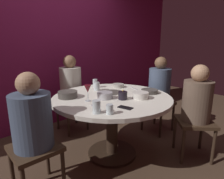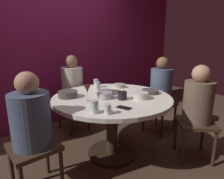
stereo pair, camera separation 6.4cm
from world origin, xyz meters
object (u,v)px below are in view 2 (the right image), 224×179
(cup_by_left_diner, at_px, (96,83))
(dinner_plate, at_px, (113,92))
(seated_diner_back, at_px, (72,85))
(cup_center_front, at_px, (95,107))
(seated_diner_left, at_px, (31,121))
(bowl_rice_portion, at_px, (119,86))
(candle_holder, at_px, (123,96))
(wine_glass, at_px, (87,89))
(seated_diner_front_right, at_px, (198,102))
(bowl_salad_center, at_px, (140,95))
(cell_phone, at_px, (124,108))
(dining_table, at_px, (112,108))
(cup_by_right_diner, at_px, (97,86))
(bowl_sauce_side, at_px, (68,94))
(cup_near_candle, at_px, (108,109))
(bowl_serving_large, at_px, (105,95))
(bowl_small_white, at_px, (150,92))
(seated_diner_right, at_px, (161,87))

(cup_by_left_diner, bearing_deg, dinner_plate, -90.96)
(seated_diner_back, bearing_deg, cup_center_front, -20.70)
(seated_diner_left, distance_m, bowl_rice_portion, 1.33)
(candle_holder, height_order, wine_glass, wine_glass)
(seated_diner_front_right, relative_size, bowl_salad_center, 6.33)
(bowl_salad_center, bearing_deg, cell_phone, -163.34)
(dining_table, distance_m, dinner_plate, 0.22)
(dining_table, bearing_deg, seated_diner_left, 180.00)
(dinner_plate, bearing_deg, cup_by_left_diner, 89.04)
(candle_holder, distance_m, cup_by_right_diner, 0.51)
(bowl_salad_center, xyz_separation_m, bowl_sauce_side, (-0.59, 0.58, 0.00))
(cup_center_front, bearing_deg, bowl_salad_center, 3.03)
(dining_table, xyz_separation_m, bowl_sauce_side, (-0.41, 0.30, 0.19))
(dining_table, distance_m, candle_holder, 0.26)
(candle_holder, bearing_deg, cup_by_left_diner, 79.61)
(cup_near_candle, bearing_deg, bowl_serving_large, 54.77)
(bowl_serving_large, distance_m, bowl_small_white, 0.59)
(seated_diner_left, relative_size, bowl_rice_portion, 6.87)
(seated_diner_back, bearing_deg, seated_diner_right, 46.05)
(seated_diner_back, xyz_separation_m, bowl_salad_center, (0.18, -1.22, 0.06))
(seated_diner_back, height_order, cup_center_front, seated_diner_back)
(seated_diner_left, relative_size, cup_center_front, 9.57)
(bowl_sauce_side, bearing_deg, dining_table, -35.78)
(seated_diner_left, xyz_separation_m, bowl_rice_portion, (1.30, 0.28, 0.07))
(seated_diner_right, distance_m, bowl_rice_portion, 0.66)
(seated_diner_left, relative_size, seated_diner_front_right, 1.00)
(dining_table, bearing_deg, dinner_plate, 43.02)
(bowl_serving_large, height_order, cup_center_front, cup_center_front)
(seated_diner_front_right, distance_m, cup_by_left_diner, 1.31)
(cup_by_left_diner, height_order, cup_by_right_diner, cup_by_left_diner)
(seated_diner_front_right, height_order, cup_center_front, seated_diner_front_right)
(wine_glass, height_order, cup_by_left_diner, wine_glass)
(seated_diner_right, relative_size, bowl_sauce_side, 5.31)
(bowl_small_white, xyz_separation_m, bowl_sauce_side, (-0.85, 0.51, 0.01))
(wine_glass, distance_m, bowl_serving_large, 0.22)
(dining_table, height_order, bowl_serving_large, bowl_serving_large)
(cell_phone, relative_size, cup_by_right_diner, 1.27)
(seated_diner_right, bearing_deg, bowl_serving_large, 0.61)
(seated_diner_left, xyz_separation_m, bowl_sauce_side, (0.51, 0.30, 0.09))
(cell_phone, height_order, bowl_small_white, bowl_small_white)
(seated_diner_right, xyz_separation_m, cup_near_candle, (-1.37, -0.41, 0.08))
(cup_near_candle, bearing_deg, cup_by_right_diner, 59.62)
(dining_table, height_order, cup_center_front, cup_center_front)
(dining_table, relative_size, cup_near_candle, 15.74)
(cell_phone, xyz_separation_m, cup_center_front, (-0.29, 0.07, 0.06))
(dinner_plate, relative_size, cup_near_candle, 2.57)
(cell_phone, bearing_deg, bowl_serving_large, -113.21)
(candle_holder, distance_m, bowl_sauce_side, 0.63)
(dining_table, height_order, cup_by_left_diner, cup_by_left_diner)
(candle_holder, height_order, bowl_rice_portion, candle_holder)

